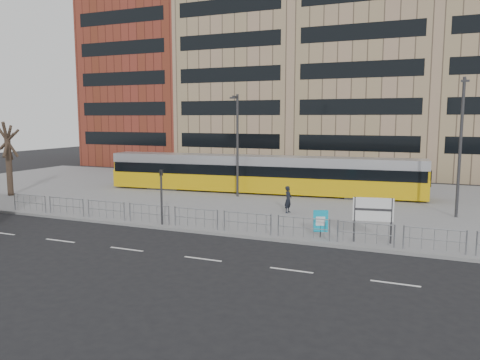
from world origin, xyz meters
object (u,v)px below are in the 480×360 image
at_px(station_sign, 373,212).
at_px(pedestrian, 288,199).
at_px(lamp_post_east, 461,142).
at_px(bare_tree, 6,120).
at_px(traffic_light_west, 161,190).
at_px(lamp_post_west, 237,141).
at_px(tram, 260,174).
at_px(ad_panel, 321,222).

height_order(station_sign, pedestrian, station_sign).
xyz_separation_m(pedestrian, lamp_post_east, (9.79, 2.55, 3.69)).
relative_size(pedestrian, bare_tree, 0.22).
height_order(traffic_light_west, lamp_post_west, lamp_post_west).
relative_size(tram, pedestrian, 14.91).
distance_m(pedestrian, lamp_post_east, 10.77).
relative_size(station_sign, pedestrian, 1.29).
bearing_deg(pedestrian, tram, 41.36).
bearing_deg(tram, pedestrian, -62.34).
xyz_separation_m(station_sign, lamp_post_west, (-11.15, 9.77, 2.71)).
xyz_separation_m(lamp_post_west, bare_tree, (-16.45, -6.20, 1.54)).
distance_m(station_sign, bare_tree, 28.16).
distance_m(station_sign, traffic_light_west, 11.43).
bearing_deg(pedestrian, lamp_post_west, 58.76).
bearing_deg(lamp_post_east, bare_tree, -172.24).
bearing_deg(traffic_light_west, pedestrian, 47.99).
bearing_deg(ad_panel, bare_tree, 152.36).
bearing_deg(pedestrian, station_sign, -124.17).
xyz_separation_m(ad_panel, lamp_post_west, (-8.63, 9.75, 3.42)).
relative_size(station_sign, traffic_light_west, 0.70).
xyz_separation_m(tram, bare_tree, (-17.41, -8.56, 4.27)).
height_order(pedestrian, lamp_post_east, lamp_post_east).
relative_size(lamp_post_west, bare_tree, 0.98).
bearing_deg(bare_tree, lamp_post_east, 7.76).
xyz_separation_m(traffic_light_west, lamp_post_west, (0.25, 10.34, 2.25)).
height_order(ad_panel, bare_tree, bare_tree).
bearing_deg(lamp_post_east, ad_panel, -129.69).
bearing_deg(bare_tree, ad_panel, -8.05).
xyz_separation_m(pedestrian, traffic_light_west, (-5.61, -5.90, 1.13)).
height_order(lamp_post_east, bare_tree, lamp_post_east).
bearing_deg(traffic_light_west, tram, 86.16).
distance_m(tram, lamp_post_west, 3.73).
height_order(station_sign, ad_panel, station_sign).
height_order(ad_panel, lamp_post_west, lamp_post_west).
bearing_deg(ad_panel, pedestrian, 102.04).
xyz_separation_m(station_sign, traffic_light_west, (-11.40, -0.58, 0.46)).
bearing_deg(lamp_post_west, ad_panel, -48.49).
xyz_separation_m(tram, lamp_post_west, (-0.95, -2.36, 2.73)).
xyz_separation_m(ad_panel, pedestrian, (-3.27, 5.31, 0.04)).
bearing_deg(station_sign, lamp_post_west, 129.13).
height_order(ad_panel, traffic_light_west, traffic_light_west).
bearing_deg(lamp_post_west, traffic_light_west, -91.38).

